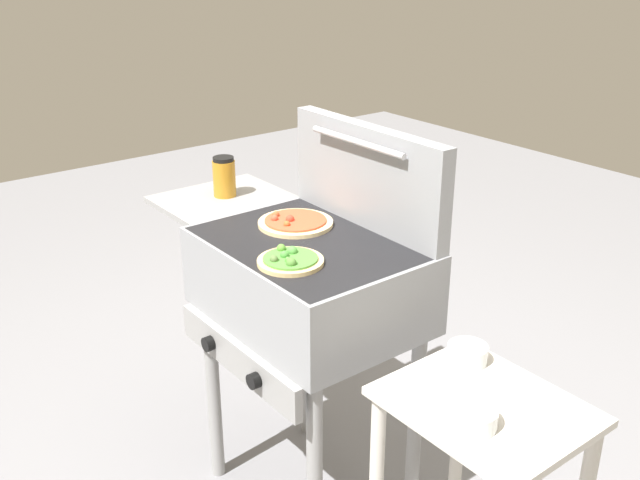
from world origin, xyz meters
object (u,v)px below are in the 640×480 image
object	(u,v)px
topping_bowl_near	(471,417)
pizza_veggie	(290,260)
prep_table	(478,474)
topping_bowl_far	(467,354)
pizza_pepperoni	(295,222)
sauce_jar	(224,177)
grill	(305,285)

from	to	relation	value
topping_bowl_near	pizza_veggie	bearing A→B (deg)	-176.14
prep_table	topping_bowl_near	xyz separation A→B (m)	(0.03, -0.09, 0.22)
topping_bowl_far	pizza_veggie	bearing A→B (deg)	-151.95
pizza_pepperoni	sauce_jar	distance (m)	0.36
topping_bowl_near	topping_bowl_far	xyz separation A→B (m)	(-0.17, 0.19, 0.00)
topping_bowl_near	topping_bowl_far	distance (m)	0.26
prep_table	topping_bowl_near	world-z (taller)	topping_bowl_near
pizza_veggie	topping_bowl_far	size ratio (longest dim) A/B	1.78
grill	prep_table	xyz separation A→B (m)	(0.67, 0.00, -0.24)
grill	topping_bowl_near	xyz separation A→B (m)	(0.71, -0.09, -0.01)
pizza_pepperoni	topping_bowl_far	distance (m)	0.67
grill	topping_bowl_far	bearing A→B (deg)	10.75
sauce_jar	topping_bowl_near	bearing A→B (deg)	-5.15
pizza_veggie	topping_bowl_far	xyz separation A→B (m)	(0.43, 0.23, -0.17)
grill	sauce_jar	size ratio (longest dim) A/B	7.24
pizza_pepperoni	topping_bowl_near	world-z (taller)	pizza_pepperoni
pizza_veggie	sauce_jar	xyz separation A→B (m)	(-0.57, 0.15, 0.06)
grill	pizza_pepperoni	distance (m)	0.19
pizza_pepperoni	sauce_jar	world-z (taller)	sauce_jar
pizza_veggie	topping_bowl_near	distance (m)	0.63
pizza_veggie	sauce_jar	world-z (taller)	sauce_jar
pizza_veggie	topping_bowl_far	distance (m)	0.51
sauce_jar	topping_bowl_far	world-z (taller)	sauce_jar
pizza_veggie	topping_bowl_near	xyz separation A→B (m)	(0.60, 0.04, -0.17)
pizza_veggie	sauce_jar	bearing A→B (deg)	165.63
topping_bowl_near	topping_bowl_far	world-z (taller)	same
pizza_pepperoni	topping_bowl_near	xyz separation A→B (m)	(0.82, -0.13, -0.17)
sauce_jar	topping_bowl_near	xyz separation A→B (m)	(1.17, -0.11, -0.22)
grill	pizza_pepperoni	size ratio (longest dim) A/B	4.28
grill	prep_table	size ratio (longest dim) A/B	1.33
topping_bowl_near	topping_bowl_far	size ratio (longest dim) A/B	1.17
sauce_jar	prep_table	size ratio (longest dim) A/B	0.18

